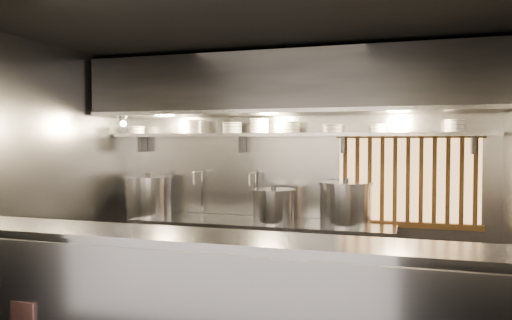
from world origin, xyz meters
The scene contains 23 objects.
ceiling centered at (0.00, 0.00, 2.80)m, with size 4.50×4.50×0.00m, color black.
wall_back centered at (0.00, 1.50, 1.40)m, with size 4.50×4.50×0.00m, color gray.
wall_left centered at (-2.25, 0.00, 1.40)m, with size 3.00×3.00×0.00m, color gray.
serving_counter centered at (0.00, -0.96, 0.57)m, with size 4.50×0.56×1.13m.
cooking_bench centered at (-0.30, 1.13, 0.45)m, with size 3.00×0.70×0.90m, color #9C9CA1.
bowl_shelf centered at (0.00, 1.32, 1.88)m, with size 4.40×0.34×0.04m, color #9C9CA1.
exhaust_hood centered at (0.00, 1.10, 2.42)m, with size 4.40×0.81×0.65m.
wood_screen centered at (1.30, 1.45, 1.38)m, with size 1.56×0.09×1.04m.
faucet_left centered at (-1.15, 1.37, 1.31)m, with size 0.04×0.30×0.50m.
faucet_right centered at (-0.45, 1.37, 1.31)m, with size 0.04×0.30×0.50m.
heat_lamp centered at (-1.90, 0.85, 2.07)m, with size 0.25×0.35×0.20m.
pendant_bulb centered at (-0.10, 1.20, 1.96)m, with size 0.09×0.09×0.19m.
stock_pot_left centered at (-1.75, 1.17, 1.14)m, with size 0.69×0.69×0.52m.
stock_pot_mid centered at (-0.14, 1.09, 1.09)m, with size 0.51×0.51×0.41m.
stock_pot_right centered at (0.66, 1.17, 1.13)m, with size 0.64×0.64×0.51m.
bowl_stack_0 centered at (-1.99, 1.32, 1.95)m, with size 0.21×0.21×0.09m.
bowl_stack_1 centered at (-1.18, 1.32, 1.98)m, with size 0.24×0.24×0.17m.
bowl_stack_2 centered at (-0.70, 1.32, 1.97)m, with size 0.24×0.24×0.13m.
bowl_stack_3 centered at (-0.37, 1.32, 1.98)m, with size 0.24×0.24×0.17m.
bowl_stack_4 centered at (0.01, 1.32, 1.97)m, with size 0.23×0.23×0.13m.
bowl_stack_5 centered at (0.49, 1.32, 1.95)m, with size 0.23×0.23×0.09m.
bowl_stack_6 centered at (0.98, 1.32, 1.95)m, with size 0.20×0.20×0.09m.
bowl_stack_7 centered at (1.77, 1.32, 1.97)m, with size 0.23×0.23×0.13m.
Camera 1 is at (1.32, -4.26, 1.80)m, focal length 35.00 mm.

